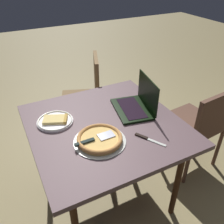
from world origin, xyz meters
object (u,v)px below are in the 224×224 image
at_px(table_knife, 147,138).
at_px(chair_near, 87,94).
at_px(laptop, 137,104).
at_px(pizza_tray, 100,139).
at_px(chair_far, 198,123).
at_px(pizza_plate, 55,121).
at_px(dining_table, 105,131).

xyz_separation_m(table_knife, chair_near, (-0.03, -1.14, -0.24)).
distance_m(laptop, pizza_tray, 0.46).
bearing_deg(table_knife, laptop, -110.93).
xyz_separation_m(chair_near, chair_far, (-0.69, 0.91, -0.02)).
distance_m(pizza_tray, table_knife, 0.30).
bearing_deg(chair_near, laptop, 96.63).
distance_m(pizza_plate, table_knife, 0.65).
bearing_deg(pizza_plate, chair_near, -126.13).
height_order(table_knife, chair_far, chair_far).
relative_size(pizza_plate, table_knife, 1.30).
bearing_deg(chair_near, pizza_plate, 53.87).
relative_size(laptop, table_knife, 2.00).
distance_m(table_knife, chair_far, 0.80).
bearing_deg(laptop, chair_far, 169.95).
bearing_deg(dining_table, table_knife, 121.22).
relative_size(dining_table, laptop, 2.66).
xyz_separation_m(table_knife, chair_far, (-0.72, -0.23, -0.26)).
distance_m(laptop, chair_far, 0.68).
xyz_separation_m(pizza_tray, chair_near, (-0.31, -1.02, -0.26)).
distance_m(laptop, pizza_plate, 0.61).
xyz_separation_m(pizza_plate, pizza_tray, (-0.19, 0.33, 0.01)).
relative_size(pizza_tray, chair_near, 0.36).
relative_size(pizza_plate, chair_near, 0.27).
relative_size(dining_table, pizza_plate, 4.10).
bearing_deg(pizza_tray, table_knife, 157.92).
xyz_separation_m(dining_table, pizza_plate, (0.31, -0.17, 0.08)).
height_order(table_knife, chair_near, chair_near).
height_order(pizza_tray, chair_near, chair_near).
height_order(dining_table, pizza_tray, pizza_tray).
distance_m(pizza_tray, chair_near, 1.10).
height_order(pizza_plate, table_knife, pizza_plate).
height_order(dining_table, laptop, laptop).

